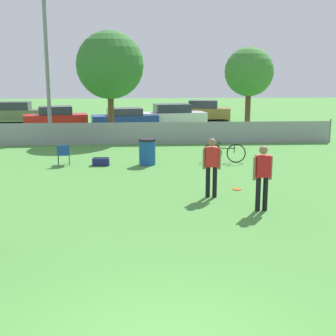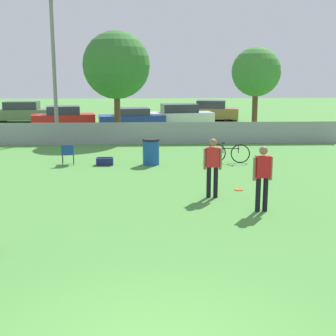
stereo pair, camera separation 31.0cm
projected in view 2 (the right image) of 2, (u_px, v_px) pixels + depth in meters
The scene contains 16 objects.
fence_backline at pixel (147, 133), 23.45m from camera, with size 19.49×0.07×1.21m.
light_pole at pixel (53, 54), 24.37m from camera, with size 0.90×0.36×7.52m.
tree_near_pole at pixel (116, 65), 24.66m from camera, with size 3.57×3.57×5.71m.
tree_far_right at pixel (256, 72), 26.94m from camera, with size 2.83×2.83×5.00m.
player_defender_red at pixel (213, 164), 13.35m from camera, with size 0.52×0.25×1.72m.
player_thrower_red at pixel (263, 174), 12.00m from camera, with size 0.52×0.26×1.72m.
frisbee_disc at pixel (239, 190), 14.37m from camera, with size 0.27×0.27×0.03m.
folding_chair_sideline at pixel (68, 153), 18.22m from camera, with size 0.52×0.52×0.80m.
bicycle_sideline at pixel (228, 153), 18.64m from camera, with size 1.69×0.48×0.82m.
trash_bin at pixel (151, 152), 18.24m from camera, with size 0.67×0.67×1.02m.
gear_bag_sideline at pixel (105, 161), 18.23m from camera, with size 0.65×0.36×0.32m.
parked_car_olive at pixel (22, 112), 33.79m from camera, with size 4.59×1.85×1.48m.
parked_car_red at pixel (63, 117), 30.33m from camera, with size 4.24×2.44×1.41m.
parked_car_blue at pixel (132, 118), 30.37m from camera, with size 4.43×2.33×1.28m.
parked_car_white at pixel (179, 116), 31.25m from camera, with size 4.65×2.38×1.48m.
parked_car_tan at pixel (211, 111), 35.09m from camera, with size 4.34×2.59×1.49m.
Camera 2 is at (-0.04, -5.34, 3.56)m, focal length 50.00 mm.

